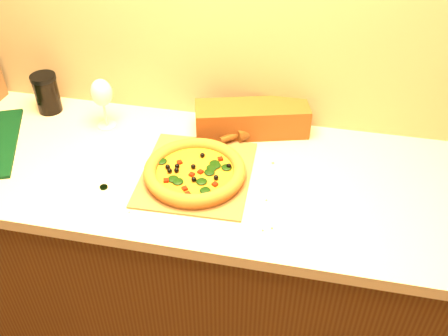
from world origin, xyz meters
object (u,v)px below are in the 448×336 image
pizza (195,171)px  pizza_peel (198,171)px  wine_glass (102,94)px  rolling_pin (270,124)px  dark_jar (47,93)px

pizza → pizza_peel: bearing=90.9°
pizza_peel → wine_glass: size_ratio=2.76×
pizza_peel → rolling_pin: (0.19, 0.28, 0.02)m
rolling_pin → dark_jar: (-0.83, -0.04, 0.05)m
pizza_peel → dark_jar: bearing=157.3°
rolling_pin → wine_glass: bearing=-171.0°
pizza → dark_jar: 0.69m
pizza → dark_jar: dark_jar is taller
rolling_pin → dark_jar: 0.83m
rolling_pin → dark_jar: dark_jar is taller
pizza_peel → wine_glass: wine_glass is taller
pizza_peel → dark_jar: 0.68m
pizza → wine_glass: size_ratio=1.70×
pizza_peel → wine_glass: (-0.38, 0.19, 0.13)m
wine_glass → dark_jar: wine_glass is taller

